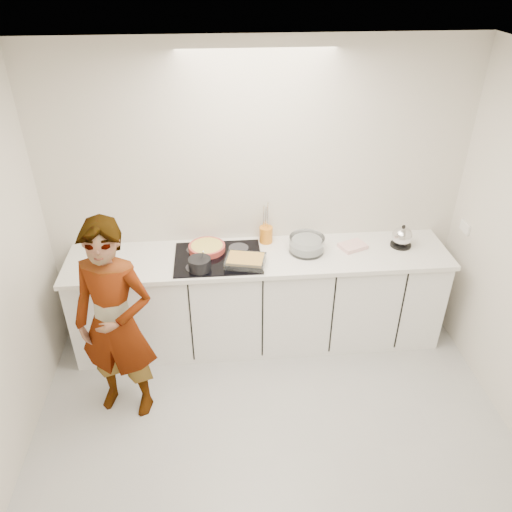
{
  "coord_description": "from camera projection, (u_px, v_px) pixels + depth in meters",
  "views": [
    {
      "loc": [
        -0.34,
        -2.28,
        3.13
      ],
      "look_at": [
        -0.05,
        1.05,
        1.05
      ],
      "focal_mm": 35.0,
      "sensor_mm": 36.0,
      "label": 1
    }
  ],
  "objects": [
    {
      "name": "countertop",
      "position": [
        260.0,
        258.0,
        4.22
      ],
      "size": [
        3.24,
        0.64,
        0.04
      ],
      "primitive_type": "cube",
      "color": "white",
      "rests_on": "base_cabinets"
    },
    {
      "name": "kettle",
      "position": [
        402.0,
        237.0,
        4.3
      ],
      "size": [
        0.21,
        0.21,
        0.2
      ],
      "color": "black",
      "rests_on": "countertop"
    },
    {
      "name": "mixing_bowl",
      "position": [
        307.0,
        245.0,
        4.23
      ],
      "size": [
        0.3,
        0.3,
        0.14
      ],
      "color": "silver",
      "rests_on": "countertop"
    },
    {
      "name": "ceiling",
      "position": [
        287.0,
        85.0,
        2.23
      ],
      "size": [
        3.6,
        3.2,
        0.0
      ],
      "primitive_type": "cube",
      "color": "white",
      "rests_on": "wall_back"
    },
    {
      "name": "base_cabinets",
      "position": [
        259.0,
        301.0,
        4.46
      ],
      "size": [
        3.2,
        0.58,
        0.87
      ],
      "primitive_type": "cube",
      "color": "white",
      "rests_on": "floor"
    },
    {
      "name": "floor",
      "position": [
        275.0,
        455.0,
        3.61
      ],
      "size": [
        3.6,
        3.2,
        0.0
      ],
      "primitive_type": "cube",
      "color": "#ABABA9",
      "rests_on": "ground"
    },
    {
      "name": "cook",
      "position": [
        115.0,
        323.0,
        3.58
      ],
      "size": [
        0.68,
        0.54,
        1.65
      ],
      "primitive_type": "imported",
      "rotation": [
        0.0,
        0.0,
        -0.26
      ],
      "color": "white",
      "rests_on": "floor"
    },
    {
      "name": "saucepan",
      "position": [
        200.0,
        264.0,
        3.98
      ],
      "size": [
        0.22,
        0.22,
        0.17
      ],
      "color": "black",
      "rests_on": "hob"
    },
    {
      "name": "hob",
      "position": [
        218.0,
        258.0,
        4.16
      ],
      "size": [
        0.72,
        0.54,
        0.01
      ],
      "primitive_type": "cube",
      "color": "black",
      "rests_on": "countertop"
    },
    {
      "name": "tart_dish",
      "position": [
        207.0,
        247.0,
        4.24
      ],
      "size": [
        0.36,
        0.36,
        0.05
      ],
      "color": "#BE4037",
      "rests_on": "hob"
    },
    {
      "name": "baking_dish",
      "position": [
        246.0,
        261.0,
        4.05
      ],
      "size": [
        0.36,
        0.3,
        0.06
      ],
      "color": "silver",
      "rests_on": "hob"
    },
    {
      "name": "utensil_crock",
      "position": [
        266.0,
        235.0,
        4.37
      ],
      "size": [
        0.14,
        0.14,
        0.15
      ],
      "primitive_type": "cylinder",
      "rotation": [
        0.0,
        0.0,
        -0.2
      ],
      "color": "orange",
      "rests_on": "countertop"
    },
    {
      "name": "wall_back",
      "position": [
        256.0,
        197.0,
        4.27
      ],
      "size": [
        3.6,
        0.0,
        2.6
      ],
      "primitive_type": "cube",
      "color": "silver",
      "rests_on": "ground"
    },
    {
      "name": "tea_towel",
      "position": [
        353.0,
        246.0,
        4.31
      ],
      "size": [
        0.26,
        0.23,
        0.04
      ],
      "primitive_type": "cube",
      "rotation": [
        0.0,
        0.0,
        0.39
      ],
      "color": "white",
      "rests_on": "countertop"
    }
  ]
}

